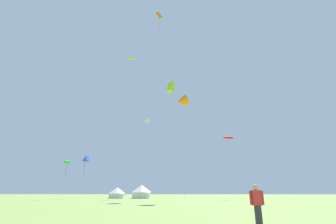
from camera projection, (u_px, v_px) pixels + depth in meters
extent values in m
cone|color=orange|center=(181.00, 101.00, 47.08)|extent=(3.29, 3.14, 2.78)
cylinder|color=#B2B2B7|center=(183.00, 147.00, 43.21)|extent=(0.27, 2.20, 18.08)
cube|color=#99DB2D|center=(171.00, 87.00, 59.33)|extent=(2.13, 2.32, 2.76)
cylinder|color=#B2B2B7|center=(172.00, 139.00, 54.59)|extent=(0.45, 1.52, 25.67)
ellipsoid|color=#99DB2D|center=(131.00, 59.00, 67.66)|extent=(2.91, 2.09, 1.03)
cylinder|color=olive|center=(130.00, 63.00, 67.25)|extent=(0.06, 0.06, 1.63)
cylinder|color=#B2B2B7|center=(126.00, 122.00, 61.63)|extent=(0.64, 0.70, 36.65)
ellipsoid|color=green|center=(67.00, 162.00, 52.05)|extent=(1.29, 2.63, 0.94)
cylinder|color=#207C31|center=(66.00, 170.00, 51.53)|extent=(0.06, 0.06, 2.39)
cylinder|color=#B2B2B7|center=(67.00, 180.00, 49.95)|extent=(1.76, 1.83, 7.58)
cube|color=white|center=(147.00, 121.00, 64.65)|extent=(1.92, 0.62, 1.97)
cylinder|color=#B2B2B7|center=(146.00, 157.00, 60.90)|extent=(0.05, 1.54, 19.36)
ellipsoid|color=red|center=(228.00, 138.00, 60.30)|extent=(2.94, 1.84, 0.96)
cylinder|color=#B2B2B7|center=(228.00, 167.00, 57.38)|extent=(1.72, 1.63, 14.28)
cube|color=orange|center=(159.00, 15.00, 46.39)|extent=(1.33, 1.40, 1.84)
cylinder|color=#A75C11|center=(159.00, 23.00, 45.80)|extent=(0.06, 0.06, 2.84)
cylinder|color=#B2B2B7|center=(159.00, 96.00, 40.68)|extent=(0.53, 1.01, 33.41)
cone|color=blue|center=(85.00, 160.00, 60.18)|extent=(2.12, 1.90, 2.19)
cylinder|color=#183599|center=(84.00, 168.00, 59.57)|extent=(0.06, 0.06, 3.00)
cylinder|color=#B2B2B7|center=(82.00, 178.00, 57.58)|extent=(0.42, 2.49, 9.06)
cylinder|color=#2D2D33|center=(259.00, 217.00, 9.84)|extent=(0.28, 0.28, 0.90)
cube|color=red|center=(257.00, 198.00, 10.08)|extent=(0.39, 0.27, 0.60)
sphere|color=tan|center=(255.00, 187.00, 10.21)|extent=(0.22, 0.22, 0.22)
cylinder|color=red|center=(251.00, 198.00, 10.09)|extent=(0.09, 0.09, 0.55)
cylinder|color=red|center=(263.00, 198.00, 10.06)|extent=(0.09, 0.09, 0.55)
cube|color=white|center=(117.00, 196.00, 59.97)|extent=(3.17, 3.17, 1.19)
cone|color=white|center=(117.00, 190.00, 60.37)|extent=(3.96, 3.96, 1.39)
cube|color=white|center=(141.00, 195.00, 59.52)|extent=(3.85, 3.85, 1.44)
cone|color=white|center=(142.00, 189.00, 60.01)|extent=(4.81, 4.81, 1.68)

